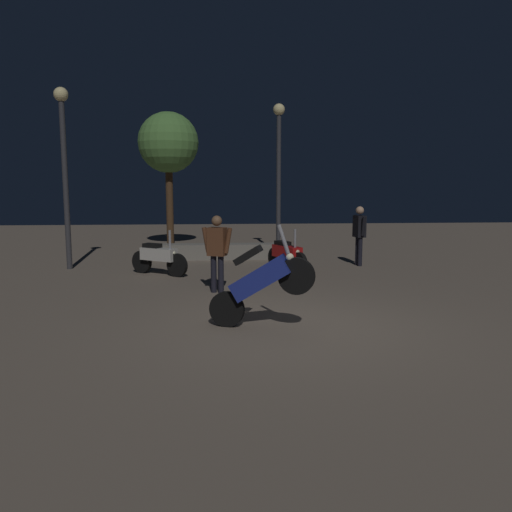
{
  "coord_description": "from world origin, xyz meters",
  "views": [
    {
      "loc": [
        -1.15,
        -7.89,
        2.26
      ],
      "look_at": [
        -0.52,
        0.89,
        1.0
      ],
      "focal_mm": 36.61,
      "sensor_mm": 36.0,
      "label": 1
    }
  ],
  "objects_px": {
    "motorcycle_red_parked_right": "(287,255)",
    "streetlamp_near": "(279,159)",
    "motorcycle_white_parked_left": "(159,257)",
    "motorcycle_blue_foreground": "(260,282)",
    "person_rider_beside": "(359,231)",
    "streetlamp_far": "(64,154)",
    "person_bystander_far": "(217,247)"
  },
  "relations": [
    {
      "from": "motorcycle_white_parked_left",
      "to": "streetlamp_near",
      "type": "height_order",
      "value": "streetlamp_near"
    },
    {
      "from": "motorcycle_white_parked_left",
      "to": "person_rider_beside",
      "type": "distance_m",
      "value": 5.36
    },
    {
      "from": "motorcycle_blue_foreground",
      "to": "motorcycle_white_parked_left",
      "type": "xyz_separation_m",
      "value": [
        -2.09,
        4.9,
        -0.31
      ]
    },
    {
      "from": "motorcycle_white_parked_left",
      "to": "motorcycle_blue_foreground",
      "type": "bearing_deg",
      "value": -33.53
    },
    {
      "from": "streetlamp_far",
      "to": "person_bystander_far",
      "type": "bearing_deg",
      "value": -39.79
    },
    {
      "from": "motorcycle_blue_foreground",
      "to": "streetlamp_near",
      "type": "height_order",
      "value": "streetlamp_near"
    },
    {
      "from": "person_bystander_far",
      "to": "streetlamp_far",
      "type": "bearing_deg",
      "value": 72.97
    },
    {
      "from": "motorcycle_blue_foreground",
      "to": "person_rider_beside",
      "type": "xyz_separation_m",
      "value": [
        3.15,
        5.94,
        0.2
      ]
    },
    {
      "from": "motorcycle_white_parked_left",
      "to": "streetlamp_near",
      "type": "xyz_separation_m",
      "value": [
        3.33,
        3.57,
        2.52
      ]
    },
    {
      "from": "motorcycle_blue_foreground",
      "to": "streetlamp_near",
      "type": "distance_m",
      "value": 8.85
    },
    {
      "from": "motorcycle_red_parked_right",
      "to": "person_bystander_far",
      "type": "xyz_separation_m",
      "value": [
        -1.74,
        -2.37,
        0.5
      ]
    },
    {
      "from": "motorcycle_red_parked_right",
      "to": "streetlamp_far",
      "type": "distance_m",
      "value": 6.19
    },
    {
      "from": "person_rider_beside",
      "to": "person_bystander_far",
      "type": "height_order",
      "value": "person_rider_beside"
    },
    {
      "from": "streetlamp_far",
      "to": "motorcycle_blue_foreground",
      "type": "bearing_deg",
      "value": -52.81
    },
    {
      "from": "motorcycle_red_parked_right",
      "to": "streetlamp_far",
      "type": "bearing_deg",
      "value": -124.69
    },
    {
      "from": "motorcycle_blue_foreground",
      "to": "person_rider_beside",
      "type": "bearing_deg",
      "value": 82.33
    },
    {
      "from": "motorcycle_white_parked_left",
      "to": "motorcycle_red_parked_right",
      "type": "distance_m",
      "value": 3.17
    },
    {
      "from": "motorcycle_red_parked_right",
      "to": "person_rider_beside",
      "type": "xyz_separation_m",
      "value": [
        2.07,
        0.84,
        0.51
      ]
    },
    {
      "from": "person_rider_beside",
      "to": "person_bystander_far",
      "type": "distance_m",
      "value": 4.98
    },
    {
      "from": "person_bystander_far",
      "to": "motorcycle_white_parked_left",
      "type": "bearing_deg",
      "value": 56.13
    },
    {
      "from": "person_rider_beside",
      "to": "person_bystander_far",
      "type": "bearing_deg",
      "value": 29.81
    },
    {
      "from": "motorcycle_blue_foreground",
      "to": "motorcycle_red_parked_right",
      "type": "bearing_deg",
      "value": 98.31
    },
    {
      "from": "streetlamp_far",
      "to": "motorcycle_white_parked_left",
      "type": "bearing_deg",
      "value": -23.29
    },
    {
      "from": "motorcycle_red_parked_right",
      "to": "streetlamp_near",
      "type": "xyz_separation_m",
      "value": [
        0.17,
        3.36,
        2.52
      ]
    },
    {
      "from": "person_bystander_far",
      "to": "streetlamp_far",
      "type": "distance_m",
      "value": 5.4
    },
    {
      "from": "motorcycle_blue_foreground",
      "to": "motorcycle_red_parked_right",
      "type": "xyz_separation_m",
      "value": [
        1.08,
        5.11,
        -0.31
      ]
    },
    {
      "from": "motorcycle_blue_foreground",
      "to": "motorcycle_red_parked_right",
      "type": "height_order",
      "value": "motorcycle_blue_foreground"
    },
    {
      "from": "motorcycle_red_parked_right",
      "to": "streetlamp_near",
      "type": "relative_size",
      "value": 0.33
    },
    {
      "from": "motorcycle_blue_foreground",
      "to": "streetlamp_far",
      "type": "xyz_separation_m",
      "value": [
        -4.51,
        5.95,
        2.2
      ]
    },
    {
      "from": "person_rider_beside",
      "to": "streetlamp_near",
      "type": "relative_size",
      "value": 0.35
    },
    {
      "from": "streetlamp_near",
      "to": "person_bystander_far",
      "type": "bearing_deg",
      "value": -108.44
    },
    {
      "from": "motorcycle_red_parked_right",
      "to": "streetlamp_near",
      "type": "height_order",
      "value": "streetlamp_near"
    }
  ]
}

